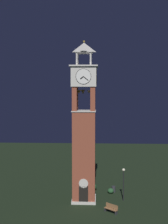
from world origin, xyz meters
The scene contains 7 objects.
ground centered at (0.00, 0.00, 0.00)m, with size 80.00×80.00×0.00m, color black.
clock_tower centered at (0.00, 0.00, 8.18)m, with size 3.30×3.30×19.37m.
park_bench centered at (3.17, -3.60, 0.48)m, with size 1.52×1.35×0.95m.
lamp_post centered at (4.82, 0.11, 2.77)m, with size 0.36×0.36×4.02m.
trash_bin centered at (3.78, 3.17, 0.40)m, with size 0.52×0.52×0.80m, color #2D2D33.
shrub_near_entry centered at (3.39, 2.66, 0.35)m, with size 0.81×0.81×0.69m, color #234C28.
shrub_left_of_tower centered at (1.06, 3.81, 0.48)m, with size 0.94×0.94×0.96m, color #234C28.
Camera 1 is at (1.64, -35.60, 13.40)m, focal length 47.69 mm.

